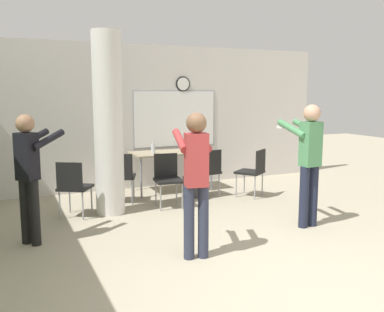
{
  "coord_description": "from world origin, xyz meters",
  "views": [
    {
      "loc": [
        -2.51,
        -3.06,
        1.89
      ],
      "look_at": [
        -0.1,
        2.34,
        1.0
      ],
      "focal_mm": 40.0,
      "sensor_mm": 36.0,
      "label": 1
    }
  ],
  "objects_px": {
    "chair_near_pillar": "(73,185)",
    "chair_table_right": "(208,169)",
    "person_watching_back": "(29,169)",
    "bottle_on_table": "(153,149)",
    "person_playing_side": "(309,156)",
    "chair_table_left": "(122,174)",
    "chair_table_front": "(168,176)",
    "person_playing_front": "(196,174)",
    "folding_table": "(171,154)",
    "chair_mid_room": "(253,169)"
  },
  "relations": [
    {
      "from": "bottle_on_table",
      "to": "person_watching_back",
      "type": "relative_size",
      "value": 0.15
    },
    {
      "from": "chair_mid_room",
      "to": "chair_table_left",
      "type": "xyz_separation_m",
      "value": [
        -2.29,
        0.52,
        0.0
      ]
    },
    {
      "from": "chair_near_pillar",
      "to": "chair_table_left",
      "type": "xyz_separation_m",
      "value": [
        0.88,
        0.53,
        0.0
      ]
    },
    {
      "from": "chair_table_front",
      "to": "person_watching_back",
      "type": "xyz_separation_m",
      "value": [
        -2.18,
        -0.98,
        0.44
      ]
    },
    {
      "from": "chair_table_left",
      "to": "person_watching_back",
      "type": "relative_size",
      "value": 0.54
    },
    {
      "from": "bottle_on_table",
      "to": "person_watching_back",
      "type": "height_order",
      "value": "person_watching_back"
    },
    {
      "from": "folding_table",
      "to": "chair_table_left",
      "type": "relative_size",
      "value": 1.76
    },
    {
      "from": "chair_table_left",
      "to": "person_playing_side",
      "type": "distance_m",
      "value": 3.13
    },
    {
      "from": "person_watching_back",
      "to": "person_playing_front",
      "type": "bearing_deg",
      "value": -36.39
    },
    {
      "from": "chair_mid_room",
      "to": "bottle_on_table",
      "type": "bearing_deg",
      "value": 148.34
    },
    {
      "from": "bottle_on_table",
      "to": "person_playing_front",
      "type": "bearing_deg",
      "value": -100.29
    },
    {
      "from": "bottle_on_table",
      "to": "chair_table_right",
      "type": "relative_size",
      "value": 0.27
    },
    {
      "from": "person_playing_side",
      "to": "bottle_on_table",
      "type": "bearing_deg",
      "value": 116.1
    },
    {
      "from": "chair_near_pillar",
      "to": "chair_table_right",
      "type": "bearing_deg",
      "value": 8.02
    },
    {
      "from": "chair_table_right",
      "to": "chair_table_left",
      "type": "height_order",
      "value": "same"
    },
    {
      "from": "chair_near_pillar",
      "to": "person_watching_back",
      "type": "xyz_separation_m",
      "value": [
        -0.65,
        -0.94,
        0.44
      ]
    },
    {
      "from": "chair_table_right",
      "to": "chair_mid_room",
      "type": "height_order",
      "value": "same"
    },
    {
      "from": "chair_near_pillar",
      "to": "chair_table_front",
      "type": "distance_m",
      "value": 1.53
    },
    {
      "from": "folding_table",
      "to": "person_watching_back",
      "type": "distance_m",
      "value": 3.35
    },
    {
      "from": "chair_table_left",
      "to": "person_playing_side",
      "type": "xyz_separation_m",
      "value": [
        2.07,
        -2.29,
        0.5
      ]
    },
    {
      "from": "chair_table_left",
      "to": "chair_table_front",
      "type": "relative_size",
      "value": 1.0
    },
    {
      "from": "chair_table_right",
      "to": "person_watching_back",
      "type": "height_order",
      "value": "person_watching_back"
    },
    {
      "from": "person_playing_side",
      "to": "person_playing_front",
      "type": "xyz_separation_m",
      "value": [
        -1.92,
        -0.42,
        -0.03
      ]
    },
    {
      "from": "chair_table_front",
      "to": "folding_table",
      "type": "bearing_deg",
      "value": 65.65
    },
    {
      "from": "person_playing_side",
      "to": "chair_table_right",
      "type": "bearing_deg",
      "value": 104.35
    },
    {
      "from": "folding_table",
      "to": "chair_mid_room",
      "type": "xyz_separation_m",
      "value": [
        1.17,
        -1.07,
        -0.2
      ]
    },
    {
      "from": "folding_table",
      "to": "chair_near_pillar",
      "type": "relative_size",
      "value": 1.76
    },
    {
      "from": "bottle_on_table",
      "to": "person_watching_back",
      "type": "distance_m",
      "value": 2.97
    },
    {
      "from": "chair_near_pillar",
      "to": "chair_table_left",
      "type": "distance_m",
      "value": 1.03
    },
    {
      "from": "person_watching_back",
      "to": "person_playing_front",
      "type": "distance_m",
      "value": 2.09
    },
    {
      "from": "person_playing_front",
      "to": "bottle_on_table",
      "type": "bearing_deg",
      "value": 79.71
    },
    {
      "from": "bottle_on_table",
      "to": "chair_table_front",
      "type": "height_order",
      "value": "bottle_on_table"
    },
    {
      "from": "person_watching_back",
      "to": "person_playing_front",
      "type": "xyz_separation_m",
      "value": [
        1.68,
        -1.24,
        0.03
      ]
    },
    {
      "from": "person_playing_side",
      "to": "chair_table_front",
      "type": "bearing_deg",
      "value": 128.26
    },
    {
      "from": "folding_table",
      "to": "chair_near_pillar",
      "type": "distance_m",
      "value": 2.29
    },
    {
      "from": "folding_table",
      "to": "chair_table_right",
      "type": "height_order",
      "value": "chair_table_right"
    },
    {
      "from": "folding_table",
      "to": "person_playing_side",
      "type": "distance_m",
      "value": 3.01
    },
    {
      "from": "chair_mid_room",
      "to": "person_watching_back",
      "type": "bearing_deg",
      "value": -166.0
    },
    {
      "from": "chair_near_pillar",
      "to": "person_playing_side",
      "type": "bearing_deg",
      "value": -30.83
    },
    {
      "from": "folding_table",
      "to": "person_playing_side",
      "type": "relative_size",
      "value": 0.89
    },
    {
      "from": "chair_near_pillar",
      "to": "chair_table_front",
      "type": "relative_size",
      "value": 1.0
    },
    {
      "from": "chair_near_pillar",
      "to": "chair_table_right",
      "type": "height_order",
      "value": "same"
    },
    {
      "from": "chair_table_right",
      "to": "chair_table_left",
      "type": "bearing_deg",
      "value": 172.8
    },
    {
      "from": "bottle_on_table",
      "to": "chair_table_left",
      "type": "height_order",
      "value": "bottle_on_table"
    },
    {
      "from": "bottle_on_table",
      "to": "person_playing_side",
      "type": "height_order",
      "value": "person_playing_side"
    },
    {
      "from": "person_watching_back",
      "to": "chair_table_right",
      "type": "bearing_deg",
      "value": 22.64
    },
    {
      "from": "chair_mid_room",
      "to": "person_playing_side",
      "type": "xyz_separation_m",
      "value": [
        -0.23,
        -1.78,
        0.5
      ]
    },
    {
      "from": "chair_near_pillar",
      "to": "person_playing_front",
      "type": "relative_size",
      "value": 0.52
    },
    {
      "from": "folding_table",
      "to": "chair_table_left",
      "type": "bearing_deg",
      "value": -153.83
    },
    {
      "from": "bottle_on_table",
      "to": "person_watching_back",
      "type": "xyz_separation_m",
      "value": [
        -2.26,
        -1.92,
        0.11
      ]
    }
  ]
}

